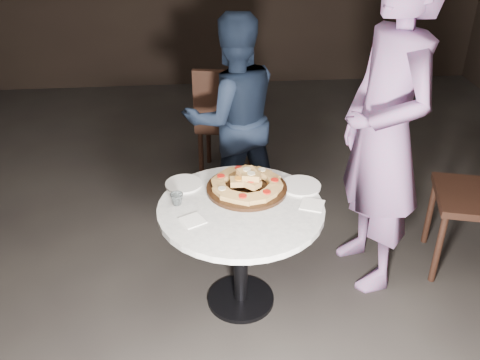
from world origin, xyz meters
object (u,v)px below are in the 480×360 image
object	(u,v)px
serving_board	(247,188)
focaccia_pile	(247,182)
chair_far	(227,117)
diner_teal	(384,134)
table	(241,225)
diner_navy	(233,118)
water_glass	(177,199)

from	to	relation	value
serving_board	focaccia_pile	world-z (taller)	focaccia_pile
chair_far	diner_teal	size ratio (longest dim) A/B	0.51
table	diner_navy	distance (m)	1.03
serving_board	chair_far	xyz separation A→B (m)	(-0.03, 1.23, -0.11)
table	water_glass	distance (m)	0.37
diner_teal	serving_board	bearing A→B (deg)	-95.87
diner_navy	diner_teal	distance (m)	1.13
focaccia_pile	chair_far	distance (m)	1.24
table	diner_navy	bearing A→B (deg)	87.88
focaccia_pile	water_glass	xyz separation A→B (m)	(-0.38, -0.11, -0.02)
serving_board	water_glass	size ratio (longest dim) A/B	6.40
chair_far	serving_board	bearing A→B (deg)	102.05
focaccia_pile	water_glass	size ratio (longest dim) A/B	5.78
serving_board	diner_teal	size ratio (longest dim) A/B	0.24
water_glass	serving_board	bearing A→B (deg)	16.25
chair_far	diner_teal	xyz separation A→B (m)	(0.78, -1.18, 0.38)
focaccia_pile	diner_navy	bearing A→B (deg)	90.73
serving_board	diner_navy	distance (m)	0.85
serving_board	focaccia_pile	bearing A→B (deg)	-9.63
table	chair_far	xyz separation A→B (m)	(0.02, 1.39, 0.02)
diner_navy	serving_board	bearing A→B (deg)	77.68
focaccia_pile	diner_teal	xyz separation A→B (m)	(0.75, 0.05, 0.23)
table	focaccia_pile	xyz separation A→B (m)	(0.05, 0.16, 0.17)
chair_far	diner_navy	size ratio (longest dim) A/B	0.67
focaccia_pile	diner_navy	size ratio (longest dim) A/B	0.28
serving_board	diner_teal	world-z (taller)	diner_teal
table	serving_board	world-z (taller)	serving_board
chair_far	water_glass	bearing A→B (deg)	86.07
focaccia_pile	chair_far	bearing A→B (deg)	91.37
chair_far	diner_teal	world-z (taller)	diner_teal
table	diner_navy	size ratio (longest dim) A/B	0.80
water_glass	table	bearing A→B (deg)	-8.50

